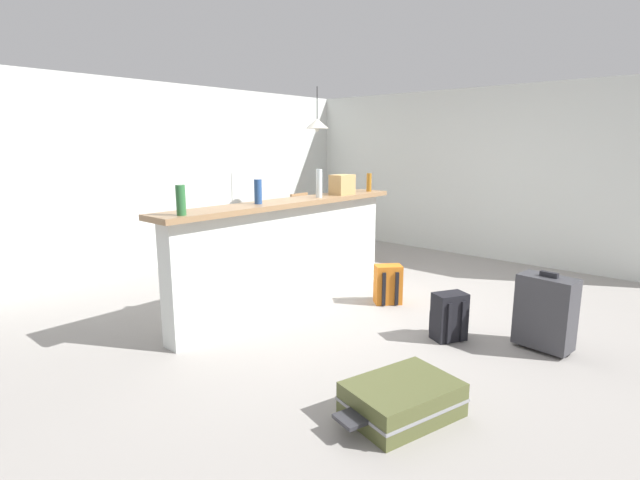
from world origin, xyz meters
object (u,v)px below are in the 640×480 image
object	(u,v)px
bottle_green	(181,200)
dining_table	(315,215)
backpack_orange	(388,285)
dining_chair_far_side	(294,219)
pendant_lamp	(317,124)
bottle_clear	(319,183)
grocery_bag	(342,185)
bottle_blue	(258,192)
dining_chair_near_partition	(342,227)
bottle_amber	(369,182)
suitcase_upright_charcoal	(545,312)
suitcase_flat_olive	(402,399)
backpack_black	(449,317)

from	to	relation	value
bottle_green	dining_table	xyz separation A→B (m)	(3.21, 1.47, -0.61)
dining_table	backpack_orange	size ratio (longest dim) A/B	2.62
dining_table	dining_chair_far_side	distance (m)	0.55
dining_table	pendant_lamp	distance (m)	1.33
bottle_clear	grocery_bag	world-z (taller)	bottle_clear
bottle_blue	dining_chair_near_partition	world-z (taller)	bottle_blue
bottle_blue	bottle_clear	distance (m)	0.80
bottle_amber	suitcase_upright_charcoal	xyz separation A→B (m)	(-0.61, -2.25, -0.91)
bottle_green	pendant_lamp	bearing A→B (deg)	24.28
bottle_green	bottle_clear	xyz separation A→B (m)	(1.69, 0.04, 0.03)
bottle_clear	suitcase_upright_charcoal	size ratio (longest dim) A/B	0.44
bottle_green	dining_chair_near_partition	distance (m)	3.42
suitcase_flat_olive	suitcase_upright_charcoal	xyz separation A→B (m)	(1.64, -0.35, 0.22)
bottle_green	bottle_clear	world-z (taller)	bottle_clear
bottle_green	grocery_bag	bearing A→B (deg)	1.34
bottle_amber	bottle_clear	bearing A→B (deg)	179.64
suitcase_upright_charcoal	backpack_orange	xyz separation A→B (m)	(0.15, 1.64, -0.13)
grocery_bag	backpack_black	size ratio (longest dim) A/B	0.62
bottle_blue	bottle_amber	xyz separation A→B (m)	(1.68, -0.06, -0.01)
bottle_blue	backpack_orange	size ratio (longest dim) A/B	0.55
bottle_clear	bottle_blue	bearing A→B (deg)	175.75
bottle_clear	grocery_bag	bearing A→B (deg)	1.13
pendant_lamp	suitcase_upright_charcoal	world-z (taller)	pendant_lamp
bottle_clear	backpack_orange	size ratio (longest dim) A/B	0.70
dining_table	dining_chair_near_partition	distance (m)	0.55
bottle_blue	bottle_green	bearing A→B (deg)	-173.59
pendant_lamp	grocery_bag	bearing A→B (deg)	-129.42
bottle_green	bottle_amber	bearing A→B (deg)	0.78
bottle_blue	dining_chair_far_side	distance (m)	3.15
bottle_amber	backpack_orange	size ratio (longest dim) A/B	0.51
bottle_blue	suitcase_flat_olive	size ratio (longest dim) A/B	0.26
bottle_clear	suitcase_flat_olive	bearing A→B (deg)	-125.53
dining_chair_near_partition	bottle_blue	bearing A→B (deg)	-160.06
bottle_green	bottle_amber	size ratio (longest dim) A/B	1.12
bottle_clear	dining_table	bearing A→B (deg)	43.24
pendant_lamp	backpack_orange	bearing A→B (deg)	-119.19
dining_table	pendant_lamp	world-z (taller)	pendant_lamp
bottle_clear	suitcase_flat_olive	size ratio (longest dim) A/B	0.33
suitcase_upright_charcoal	backpack_orange	size ratio (longest dim) A/B	1.60
bottle_green	suitcase_upright_charcoal	size ratio (longest dim) A/B	0.36
grocery_bag	pendant_lamp	distance (m)	1.98
dining_table	backpack_orange	distance (m)	2.36
bottle_blue	backpack_black	size ratio (longest dim) A/B	0.55
bottle_green	suitcase_upright_charcoal	distance (m)	3.10
bottle_blue	suitcase_upright_charcoal	distance (m)	2.71
dining_chair_near_partition	backpack_black	size ratio (longest dim) A/B	2.21
grocery_bag	dining_table	distance (m)	1.91
suitcase_flat_olive	suitcase_upright_charcoal	world-z (taller)	suitcase_upright_charcoal
dining_table	backpack_orange	world-z (taller)	dining_table
dining_chair_far_side	backpack_orange	distance (m)	2.85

